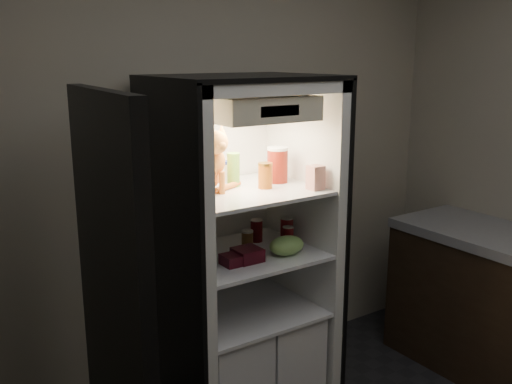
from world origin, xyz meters
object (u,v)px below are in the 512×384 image
at_px(salsa_jar, 265,175).
at_px(cream_carton, 315,178).
at_px(pepper_jar, 277,165).
at_px(soda_can_b, 287,229).
at_px(tabby_cat, 208,166).
at_px(soda_can_c, 288,237).
at_px(grape_bag, 287,245).
at_px(berry_box_left, 233,260).
at_px(condiment_jar, 247,238).
at_px(refrigerator, 239,275).
at_px(soda_can_a, 257,231).
at_px(berry_box_right, 247,255).
at_px(parmesan_shaker, 233,170).
at_px(mayo_tub, 232,171).

bearing_deg(salsa_jar, cream_carton, -40.40).
distance_m(pepper_jar, soda_can_b, 0.38).
height_order(tabby_cat, soda_can_c, tabby_cat).
xyz_separation_m(tabby_cat, grape_bag, (0.34, -0.22, -0.43)).
bearing_deg(tabby_cat, berry_box_left, -81.00).
bearing_deg(grape_bag, tabby_cat, 147.00).
bearing_deg(berry_box_left, condiment_jar, 42.57).
distance_m(refrigerator, soda_can_a, 0.27).
relative_size(soda_can_b, berry_box_left, 1.27).
bearing_deg(cream_carton, pepper_jar, 103.85).
distance_m(pepper_jar, berry_box_left, 0.59).
bearing_deg(berry_box_right, cream_carton, -15.48).
bearing_deg(refrigerator, soda_can_b, -5.17).
xyz_separation_m(salsa_jar, grape_bag, (0.07, -0.11, -0.37)).
bearing_deg(grape_bag, parmesan_shaker, 126.50).
bearing_deg(mayo_tub, berry_box_right, -107.72).
xyz_separation_m(tabby_cat, cream_carton, (0.48, -0.29, -0.07)).
bearing_deg(soda_can_b, parmesan_shaker, 169.23).
distance_m(cream_carton, soda_can_a, 0.50).
bearing_deg(tabby_cat, soda_can_c, -15.31).
xyz_separation_m(parmesan_shaker, pepper_jar, (0.25, -0.05, 0.01)).
bearing_deg(pepper_jar, parmesan_shaker, 167.95).
bearing_deg(soda_can_a, soda_can_c, -62.95).
distance_m(cream_carton, soda_can_b, 0.42).
xyz_separation_m(soda_can_c, condiment_jar, (-0.18, 0.14, -0.01)).
relative_size(soda_can_a, berry_box_right, 0.95).
bearing_deg(mayo_tub, parmesan_shaker, -117.40).
xyz_separation_m(tabby_cat, soda_can_b, (0.48, -0.04, -0.41)).
relative_size(cream_carton, soda_can_c, 1.09).
bearing_deg(salsa_jar, tabby_cat, 157.37).
distance_m(mayo_tub, grape_bag, 0.51).
bearing_deg(pepper_jar, salsa_jar, -149.85).
distance_m(salsa_jar, cream_carton, 0.26).
distance_m(mayo_tub, salsa_jar, 0.23).
xyz_separation_m(pepper_jar, grape_bag, (-0.07, -0.19, -0.40)).
relative_size(salsa_jar, condiment_jar, 1.50).
distance_m(refrigerator, pepper_jar, 0.64).
distance_m(tabby_cat, pepper_jar, 0.42).
relative_size(pepper_jar, grape_bag, 0.97).
distance_m(refrigerator, berry_box_right, 0.26).
bearing_deg(berry_box_left, soda_can_a, 38.11).
height_order(tabby_cat, soda_can_a, tabby_cat).
height_order(soda_can_c, berry_box_right, soda_can_c).
bearing_deg(berry_box_left, mayo_tub, 58.35).
bearing_deg(mayo_tub, refrigerator, -105.78).
bearing_deg(berry_box_right, pepper_jar, 26.82).
height_order(refrigerator, soda_can_b, refrigerator).
xyz_separation_m(soda_can_b, soda_can_c, (-0.06, -0.09, -0.01)).
height_order(salsa_jar, soda_can_c, salsa_jar).
xyz_separation_m(refrigerator, cream_carton, (0.30, -0.27, 0.56)).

